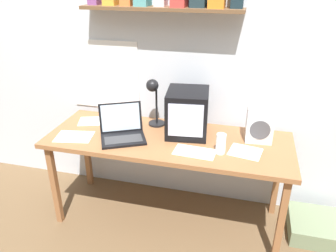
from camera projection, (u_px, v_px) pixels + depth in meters
ground_plane at (168, 216)px, 2.77m from camera, size 12.00×12.00×0.00m
back_wall at (180, 50)px, 2.55m from camera, size 5.60×0.24×2.60m
corner_desk at (168, 145)px, 2.47m from camera, size 1.82×0.67×0.74m
crt_monitor at (187, 113)px, 2.45m from camera, size 0.34×0.37×0.34m
laptop at (122, 130)px, 2.44m from camera, size 0.41×0.40×0.24m
desk_lamp at (154, 95)px, 2.52m from camera, size 0.13×0.17×0.40m
juice_glass at (221, 145)px, 2.22m from camera, size 0.07×0.07×0.14m
space_heater at (260, 125)px, 2.35m from camera, size 0.20×0.14×0.26m
loose_paper_near_laptop at (96, 121)px, 2.72m from camera, size 0.32×0.26×0.00m
open_notebook at (195, 152)px, 2.26m from camera, size 0.29×0.17×0.00m
loose_paper_near_monitor at (245, 152)px, 2.26m from camera, size 0.24×0.22×0.00m
printed_handout at (74, 137)px, 2.46m from camera, size 0.30×0.24×0.00m
floor_cushion at (315, 226)px, 2.56m from camera, size 0.39×0.39×0.13m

